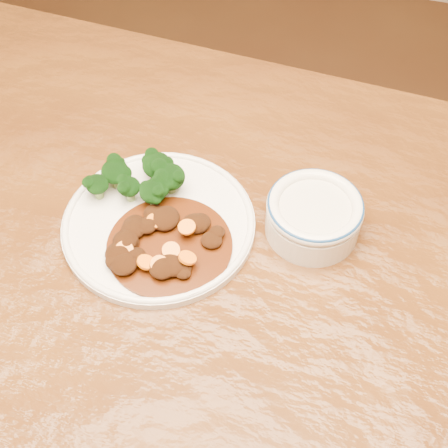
# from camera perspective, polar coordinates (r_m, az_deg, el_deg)

# --- Properties ---
(dining_table) EXTENTS (1.55, 0.99, 0.75)m
(dining_table) POSITION_cam_1_polar(r_m,az_deg,el_deg) (0.87, -1.71, -7.66)
(dining_table) COLOR #552F0F
(dining_table) RESTS_ON ground
(dinner_plate) EXTENTS (0.26, 0.26, 0.02)m
(dinner_plate) POSITION_cam_1_polar(r_m,az_deg,el_deg) (0.85, -5.99, 0.09)
(dinner_plate) COLOR silver
(dinner_plate) RESTS_ON dining_table
(broccoli_florets) EXTENTS (0.13, 0.09, 0.05)m
(broccoli_florets) POSITION_cam_1_polar(r_m,az_deg,el_deg) (0.86, -7.44, 4.22)
(broccoli_florets) COLOR #81A053
(broccoli_florets) RESTS_ON dinner_plate
(mince_stew) EXTENTS (0.16, 0.16, 0.03)m
(mince_stew) POSITION_cam_1_polar(r_m,az_deg,el_deg) (0.81, -6.04, -1.75)
(mince_stew) COLOR #461C07
(mince_stew) RESTS_ON dinner_plate
(dip_bowl) EXTENTS (0.13, 0.13, 0.06)m
(dip_bowl) POSITION_cam_1_polar(r_m,az_deg,el_deg) (0.83, 8.21, 0.85)
(dip_bowl) COLOR silver
(dip_bowl) RESTS_ON dining_table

